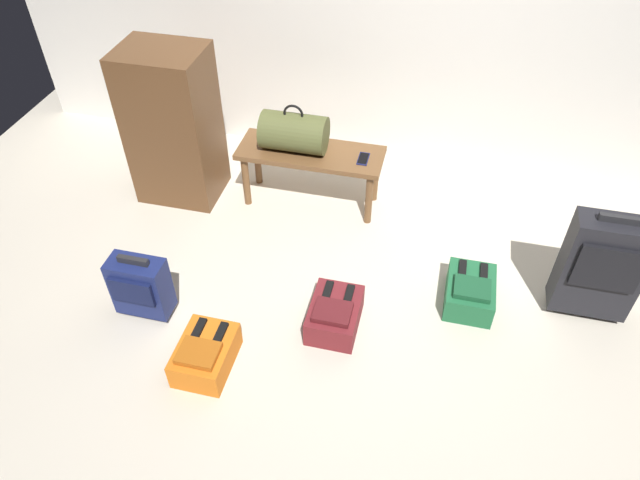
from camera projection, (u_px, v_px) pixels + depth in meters
ground_plane at (363, 299)px, 3.55m from camera, size 6.60×6.60×0.00m
bench at (311, 159)px, 4.00m from camera, size 1.00×0.36×0.44m
duffel_bag_olive at (294, 132)px, 3.89m from camera, size 0.44×0.26×0.34m
cell_phone at (363, 159)px, 3.88m from camera, size 0.07×0.14×0.01m
suitcase_upright_charcoal at (602, 266)px, 3.23m from camera, size 0.43×0.21×0.74m
suitcase_small_navy at (140, 286)px, 3.31m from camera, size 0.32×0.18×0.46m
backpack_maroon at (335, 314)px, 3.35m from camera, size 0.28×0.38×0.21m
backpack_green at (470, 292)px, 3.47m from camera, size 0.28×0.38×0.21m
backpack_orange at (205, 354)px, 3.14m from camera, size 0.28×0.38×0.21m
side_cabinet at (173, 126)px, 3.98m from camera, size 0.56×0.44×1.10m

